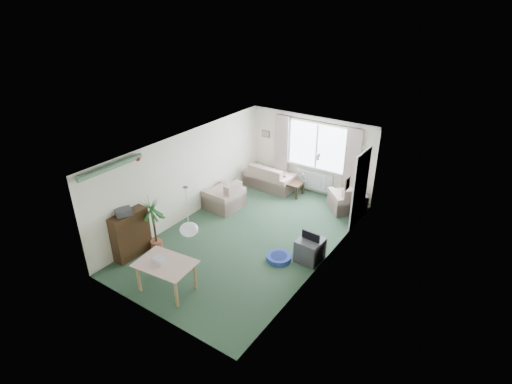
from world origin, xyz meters
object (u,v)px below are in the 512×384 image
Objects in this scene: pet_bed at (279,258)px; dining_table at (167,277)px; houseplant at (154,225)px; sofa at (271,176)px; tv_cube at (310,250)px; armchair_left at (224,194)px; bookshelf at (131,234)px; coffee_table at (287,187)px; armchair_corner at (347,197)px.

dining_table is at bearing -122.05° from pet_bed.
houseplant is at bearing 144.86° from dining_table.
sofa reaches higher than dining_table.
houseplant reaches higher than pet_bed.
dining_table is at bearing -35.14° from houseplant.
houseplant is at bearing 86.11° from sofa.
dining_table reaches higher than tv_cube.
sofa is at bearing 99.02° from dining_table.
dining_table is at bearing 22.93° from armchair_left.
sofa is 1.37× the size of bookshelf.
pet_bed is (2.62, 1.30, -0.65)m from houseplant.
pet_bed is (-0.58, -0.41, -0.21)m from tv_cube.
tv_cube reaches higher than pet_bed.
dining_table is 1.83× the size of pet_bed.
coffee_table is 3.43m from tv_cube.
coffee_table is 5.28m from dining_table.
dining_table is (1.26, -0.88, -0.38)m from houseplant.
tv_cube is (3.54, 2.15, -0.29)m from bookshelf.
coffee_table is 0.89× the size of dining_table.
tv_cube is at bearing 53.09° from dining_table.
coffee_table is at bearing -42.00° from armchair_corner.
houseplant is (-0.01, -2.61, 0.29)m from armchair_left.
sofa is 2.58m from armchair_corner.
bookshelf is at bearing -127.57° from houseplant.
armchair_corner is at bearing 1.42° from coffee_table.
pet_bed is (2.96, 1.74, -0.50)m from bookshelf.
bookshelf is (-0.74, -4.90, 0.18)m from sofa.
tv_cube is at bearing 51.29° from armchair_corner.
armchair_left is at bearing 84.36° from bookshelf.
bookshelf is (-1.40, -4.83, 0.35)m from coffee_table.
armchair_left reaches higher than pet_bed.
armchair_left is 1.63× the size of pet_bed.
pet_bed is (1.37, 2.19, -0.27)m from dining_table.
houseplant reaches higher than armchair_left.
sofa is at bearing 84.81° from houseplant.
coffee_table is (0.66, -0.07, -0.17)m from sofa.
coffee_table is at bearing 152.53° from armchair_left.
coffee_table is 0.84× the size of bookshelf.
armchair_corner is 1.50× the size of tv_cube.
sofa is 3.88m from pet_bed.
armchair_left is 2.62m from houseplant.
houseplant is (-1.07, -4.39, 0.50)m from coffee_table.
armchair_left reaches higher than coffee_table.
tv_cube reaches higher than coffee_table.
pet_bed is at bearing -141.28° from tv_cube.
houseplant is (0.33, 0.43, 0.15)m from bookshelf.
houseplant is 1.33× the size of dining_table.
dining_table is 1.80× the size of tv_cube.
armchair_left is at bearing 89.87° from houseplant.
armchair_left reaches higher than armchair_corner.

